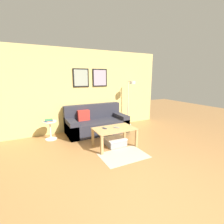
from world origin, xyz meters
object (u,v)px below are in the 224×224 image
(floor_lamp, at_px, (130,96))
(cell_phone, at_px, (104,128))
(coffee_table, at_px, (114,131))
(book_stack, at_px, (49,120))
(remote_control, at_px, (116,127))
(storage_bin, at_px, (115,142))
(couch, at_px, (96,123))
(side_table, at_px, (50,128))

(floor_lamp, distance_m, cell_phone, 2.01)
(coffee_table, distance_m, cell_phone, 0.26)
(book_stack, xyz_separation_m, remote_control, (1.45, -1.17, -0.08))
(storage_bin, xyz_separation_m, floor_lamp, (1.26, 1.25, 0.96))
(remote_control, bearing_deg, couch, 58.99)
(couch, bearing_deg, side_table, -179.74)
(book_stack, bearing_deg, coffee_table, -40.42)
(cell_phone, bearing_deg, storage_bin, -35.78)
(remote_control, distance_m, cell_phone, 0.30)
(storage_bin, height_order, side_table, side_table)
(side_table, height_order, cell_phone, side_table)
(couch, xyz_separation_m, coffee_table, (0.00, -1.21, 0.10))
(floor_lamp, bearing_deg, couch, -177.21)
(coffee_table, bearing_deg, side_table, 138.84)
(floor_lamp, bearing_deg, book_stack, -178.12)
(book_stack, bearing_deg, floor_lamp, 1.88)
(couch, bearing_deg, coffee_table, -89.81)
(storage_bin, xyz_separation_m, book_stack, (-1.42, 1.17, 0.46))
(coffee_table, xyz_separation_m, cell_phone, (-0.23, 0.11, 0.08))
(side_table, relative_size, book_stack, 2.32)
(book_stack, bearing_deg, storage_bin, -39.34)
(cell_phone, bearing_deg, book_stack, 120.77)
(book_stack, relative_size, remote_control, 1.50)
(couch, height_order, storage_bin, couch)
(book_stack, bearing_deg, remote_control, -38.93)
(couch, xyz_separation_m, book_stack, (-1.38, -0.02, 0.27))
(coffee_table, bearing_deg, book_stack, 139.58)
(side_table, relative_size, remote_control, 3.48)
(couch, relative_size, storage_bin, 3.86)
(cell_phone, bearing_deg, remote_control, -34.96)
(couch, distance_m, storage_bin, 1.21)
(floor_lamp, xyz_separation_m, cell_phone, (-1.52, -1.16, -0.59))
(side_table, distance_m, cell_phone, 1.59)
(coffee_table, bearing_deg, cell_phone, 154.63)
(couch, relative_size, cell_phone, 13.30)
(coffee_table, bearing_deg, couch, 90.19)
(coffee_table, bearing_deg, remote_control, 10.15)
(floor_lamp, height_order, side_table, floor_lamp)
(couch, xyz_separation_m, side_table, (-1.37, -0.01, 0.03))
(storage_bin, height_order, book_stack, book_stack)
(coffee_table, xyz_separation_m, book_stack, (-1.39, 1.18, 0.17))
(floor_lamp, bearing_deg, side_table, -178.51)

